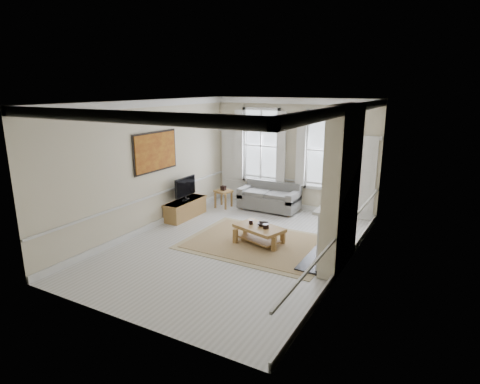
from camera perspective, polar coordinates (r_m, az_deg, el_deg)
The scene contains 23 objects.
floor at distance 9.69m, azimuth -0.74°, elevation -7.74°, with size 7.20×7.20×0.00m, color #B7B5AD.
ceiling at distance 8.96m, azimuth -0.82°, elevation 12.78°, with size 7.20×7.20×0.00m, color white.
back_wall at distance 12.38m, azimuth 7.52°, elevation 5.32°, with size 5.20×5.20×0.00m, color beige.
left_wall at distance 10.68m, azimuth -13.02°, elevation 3.54°, with size 7.20×7.20×0.00m, color beige.
right_wall at distance 8.24m, azimuth 15.14°, elevation 0.11°, with size 7.20×7.20×0.00m, color beige.
window_left at distance 12.71m, azimuth 3.04°, elevation 6.59°, with size 1.26×0.20×2.20m, color #B2BCC6, non-canonical shape.
window_right at distance 11.96m, azimuth 12.17°, elevation 5.75°, with size 1.26×0.20×2.20m, color #B2BCC6, non-canonical shape.
door_left at distance 13.31m, azimuth -0.87°, elevation 3.71°, with size 0.90×0.08×2.30m, color silver.
door_right at distance 11.87m, azimuth 16.60°, elevation 1.70°, with size 0.90×0.08×2.30m, color silver.
painting at distance 10.81m, azimuth -11.92°, elevation 5.63°, with size 0.05×1.66×1.06m, color #B6781F.
chimney_breast at distance 8.47m, azimuth 14.32°, elevation 0.56°, with size 0.35×1.70×3.38m, color beige.
hearth at distance 9.12m, azimuth 11.04°, elevation -9.36°, with size 0.55×1.50×0.05m, color black.
fireplace at distance 8.81m, azimuth 12.50°, elevation -5.37°, with size 0.21×1.45×1.33m.
mirror at distance 8.45m, azimuth 13.07°, elevation 3.04°, with size 0.06×1.26×1.06m, color gold.
sofa at distance 12.42m, azimuth 4.27°, elevation -0.91°, with size 1.81×0.88×0.85m.
side_table at distance 12.61m, azimuth -2.37°, elevation -0.23°, with size 0.57×0.57×0.55m.
rug at distance 9.86m, azimuth 2.72°, elevation -7.28°, with size 3.50×2.60×0.02m, color #93714C.
coffee_table at distance 9.73m, azimuth 2.74°, elevation -5.36°, with size 1.33×1.01×0.44m.
ceramic_pot_a at distance 9.84m, azimuth 1.57°, elevation -4.31°, with size 0.10×0.10×0.10m, color black.
ceramic_pot_b at distance 9.57m, azimuth 3.70°, elevation -4.89°, with size 0.15×0.15×0.11m, color black.
bowl at distance 9.76m, azimuth 3.28°, elevation -4.60°, with size 0.28×0.28×0.07m, color black.
tv_stand at distance 11.77m, azimuth -7.76°, elevation -2.38°, with size 0.47×1.47×0.52m, color olive.
tv at distance 11.58m, azimuth -7.78°, elevation 0.71°, with size 0.08×0.90×0.68m.
Camera 1 is at (4.43, -7.78, 3.73)m, focal length 30.00 mm.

